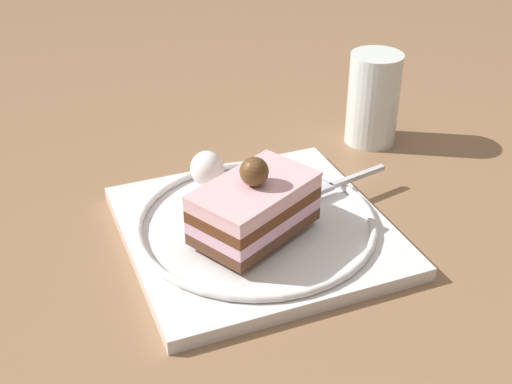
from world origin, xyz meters
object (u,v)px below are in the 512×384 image
object	(u,v)px
whipped_cream_dollop	(207,169)
fork	(339,183)
dessert_plate	(256,228)
cake_slice	(254,206)
drink_glass_near	(373,102)

from	to	relation	value
whipped_cream_dollop	fork	xyz separation A→B (m)	(0.12, -0.07, -0.02)
whipped_cream_dollop	dessert_plate	bearing A→B (deg)	-80.74
cake_slice	drink_glass_near	bearing A→B (deg)	28.82
dessert_plate	whipped_cream_dollop	world-z (taller)	whipped_cream_dollop
fork	drink_glass_near	world-z (taller)	drink_glass_near
dessert_plate	whipped_cream_dollop	xyz separation A→B (m)	(-0.01, 0.08, 0.03)
cake_slice	drink_glass_near	xyz separation A→B (m)	(0.23, 0.13, 0.00)
whipped_cream_dollop	drink_glass_near	size ratio (longest dim) A/B	0.34
cake_slice	fork	distance (m)	0.12
whipped_cream_dollop	drink_glass_near	world-z (taller)	drink_glass_near
dessert_plate	cake_slice	size ratio (longest dim) A/B	2.08
dessert_plate	whipped_cream_dollop	size ratio (longest dim) A/B	7.28
fork	drink_glass_near	size ratio (longest dim) A/B	1.03
drink_glass_near	dessert_plate	bearing A→B (deg)	-153.34
whipped_cream_dollop	drink_glass_near	xyz separation A→B (m)	(0.23, 0.03, 0.01)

